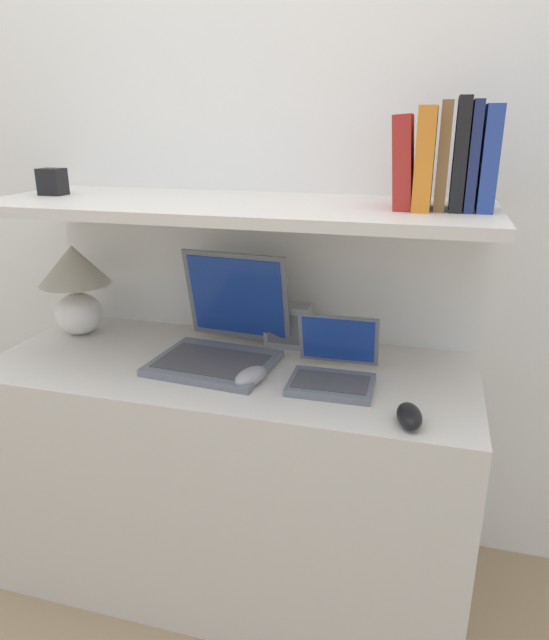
% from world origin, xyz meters
% --- Properties ---
extents(ground_plane, '(12.00, 12.00, 0.00)m').
position_xyz_m(ground_plane, '(0.00, 0.00, 0.00)').
color(ground_plane, '#9E8460').
extents(wall_back, '(6.00, 0.05, 2.40)m').
position_xyz_m(wall_back, '(0.00, 0.62, 1.20)').
color(wall_back, white).
rests_on(wall_back, ground_plane).
extents(desk, '(1.35, 0.56, 0.71)m').
position_xyz_m(desk, '(0.00, 0.28, 0.35)').
color(desk, silver).
rests_on(desk, ground_plane).
extents(back_riser, '(1.35, 0.04, 1.12)m').
position_xyz_m(back_riser, '(0.00, 0.58, 0.56)').
color(back_riser, white).
rests_on(back_riser, ground_plane).
extents(shelf, '(1.35, 0.50, 0.03)m').
position_xyz_m(shelf, '(0.00, 0.35, 1.13)').
color(shelf, silver).
rests_on(shelf, back_riser).
extents(table_lamp, '(0.22, 0.22, 0.29)m').
position_xyz_m(table_lamp, '(-0.55, 0.39, 0.88)').
color(table_lamp, white).
rests_on(table_lamp, desk).
extents(laptop_large, '(0.35, 0.36, 0.29)m').
position_xyz_m(laptop_large, '(-0.03, 0.31, 0.77)').
color(laptop_large, slate).
rests_on(laptop_large, desk).
extents(laptop_small, '(0.22, 0.22, 0.17)m').
position_xyz_m(laptop_small, '(0.30, 0.24, 0.74)').
color(laptop_small, slate).
rests_on(laptop_small, desk).
extents(computer_mouse, '(0.09, 0.13, 0.04)m').
position_xyz_m(computer_mouse, '(0.10, 0.18, 0.73)').
color(computer_mouse, '#99999E').
rests_on(computer_mouse, desk).
extents(second_mouse, '(0.08, 0.11, 0.04)m').
position_xyz_m(second_mouse, '(0.50, 0.07, 0.73)').
color(second_mouse, black).
rests_on(second_mouse, desk).
extents(router_box, '(0.13, 0.08, 0.13)m').
position_xyz_m(router_box, '(0.12, 0.47, 0.77)').
color(router_box, gray).
rests_on(router_box, desk).
extents(book_blue, '(0.04, 0.13, 0.24)m').
position_xyz_m(book_blue, '(0.63, 0.35, 1.27)').
color(book_blue, '#284293').
rests_on(book_blue, shelf).
extents(book_navy, '(0.02, 0.13, 0.25)m').
position_xyz_m(book_navy, '(0.59, 0.35, 1.27)').
color(book_navy, navy).
rests_on(book_navy, shelf).
extents(book_black, '(0.03, 0.13, 0.26)m').
position_xyz_m(book_black, '(0.56, 0.35, 1.28)').
color(book_black, black).
rests_on(book_black, shelf).
extents(book_brown, '(0.03, 0.13, 0.25)m').
position_xyz_m(book_brown, '(0.53, 0.35, 1.27)').
color(book_brown, brown).
rests_on(book_brown, shelf).
extents(book_orange, '(0.04, 0.17, 0.23)m').
position_xyz_m(book_orange, '(0.48, 0.35, 1.27)').
color(book_orange, orange).
rests_on(book_orange, shelf).
extents(book_red, '(0.06, 0.15, 0.22)m').
position_xyz_m(book_red, '(0.44, 0.35, 1.26)').
color(book_red, '#A82823').
rests_on(book_red, shelf).
extents(shelf_gadget, '(0.07, 0.06, 0.08)m').
position_xyz_m(shelf_gadget, '(-0.55, 0.35, 1.19)').
color(shelf_gadget, black).
rests_on(shelf_gadget, shelf).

